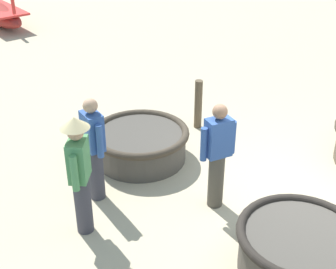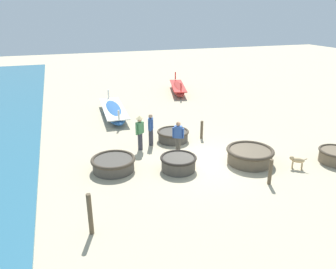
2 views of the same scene
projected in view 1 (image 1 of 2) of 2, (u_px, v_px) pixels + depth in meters
name	position (u px, v px, depth m)	size (l,w,h in m)	color
ground_plane	(311.00, 201.00, 6.74)	(80.00, 80.00, 0.00)	#BCAD8C
coracle_beside_post	(140.00, 143.00, 7.62)	(1.60, 1.60, 0.54)	#4C473F
coracle_nearest	(299.00, 249.00, 5.41)	(1.50, 1.50, 0.59)	#4C473F
fisherman_standing_right	(79.00, 169.00, 5.73)	(0.46, 0.37, 1.67)	#383842
fisherman_crouching	(94.00, 147.00, 6.43)	(0.33, 0.50, 1.57)	#383842
fisherman_hauling	(217.00, 154.00, 6.28)	(0.48, 0.36, 1.57)	#4C473D
mooring_post_inland	(198.00, 104.00, 8.52)	(0.14, 0.14, 0.93)	brown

